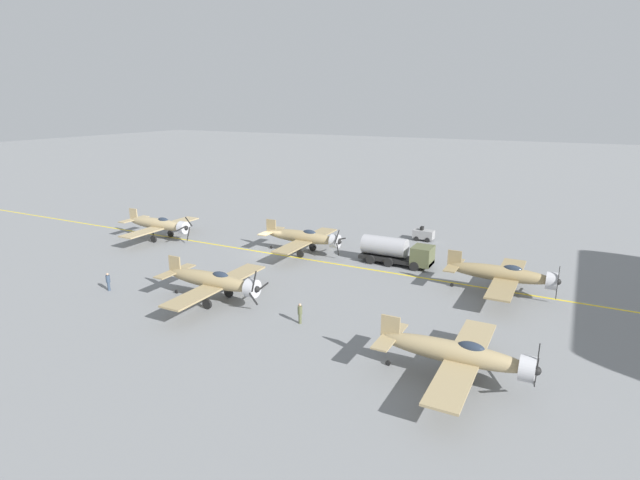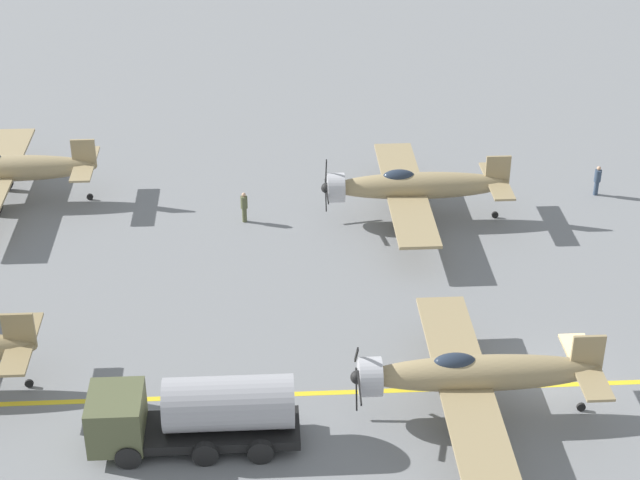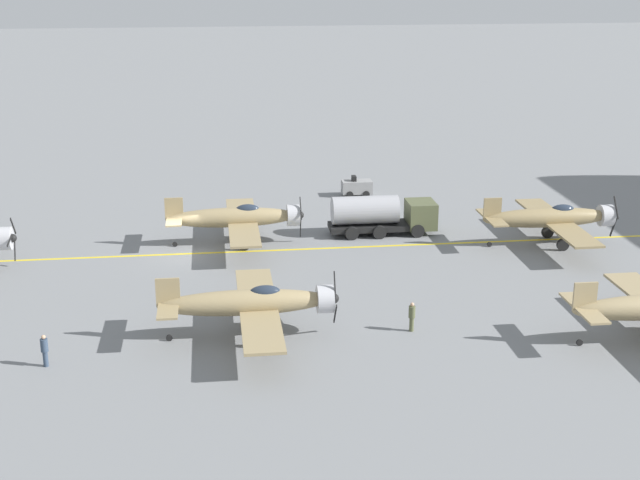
# 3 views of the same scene
# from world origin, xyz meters

# --- Properties ---
(ground_plane) EXTENTS (400.00, 400.00, 0.00)m
(ground_plane) POSITION_xyz_m (0.00, 0.00, 0.00)
(ground_plane) COLOR slate
(taxiway_stripe) EXTENTS (0.30, 160.00, 0.01)m
(taxiway_stripe) POSITION_xyz_m (0.00, 0.00, 0.00)
(taxiway_stripe) COLOR yellow
(taxiway_stripe) RESTS_ON ground
(airplane_mid_center) EXTENTS (12.00, 9.98, 3.65)m
(airplane_mid_center) POSITION_xyz_m (-1.73, 4.04, 2.01)
(airplane_mid_center) COLOR #99855C
(airplane_mid_center) RESTS_ON ground
(airplane_mid_right) EXTENTS (12.00, 9.98, 3.69)m
(airplane_mid_right) POSITION_xyz_m (14.78, 4.23, 2.01)
(airplane_mid_right) COLOR #9A865D
(airplane_mid_right) RESTS_ON ground
(airplane_far_right) EXTENTS (12.00, 9.98, 3.80)m
(airplane_far_right) POSITION_xyz_m (18.14, 26.29, 2.01)
(airplane_far_right) COLOR #9F8A61
(airplane_far_right) RESTS_ON ground
(fuel_tanker) EXTENTS (2.68, 8.00, 2.98)m
(fuel_tanker) POSITION_xyz_m (-2.92, 14.94, 1.51)
(fuel_tanker) COLOR black
(fuel_tanker) RESTS_ON ground
(ground_crew_walking) EXTENTS (0.38, 0.38, 1.75)m
(ground_crew_walking) POSITION_xyz_m (17.17, -6.50, 0.95)
(ground_crew_walking) COLOR #334256
(ground_crew_walking) RESTS_ON ground
(ground_crew_inspecting) EXTENTS (0.37, 0.37, 1.72)m
(ground_crew_inspecting) POSITION_xyz_m (15.11, 13.13, 0.94)
(ground_crew_inspecting) COLOR #515638
(ground_crew_inspecting) RESTS_ON ground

